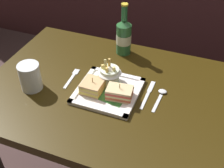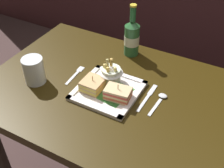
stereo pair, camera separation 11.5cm
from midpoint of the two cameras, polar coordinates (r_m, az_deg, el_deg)
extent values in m
cube|color=#2E2207|center=(1.19, 3.53, -2.30)|extent=(1.10, 0.74, 0.04)
cylinder|color=black|center=(1.53, -19.21, -13.66)|extent=(0.06, 0.06, 0.71)
cylinder|color=#2F2414|center=(1.82, -6.45, -0.80)|extent=(0.06, 0.06, 0.71)
cube|color=white|center=(1.17, 2.03, -1.51)|extent=(0.25, 0.25, 0.01)
cube|color=#33722D|center=(1.17, 2.04, -1.29)|extent=(0.19, 0.16, 0.00)
cube|color=white|center=(1.09, -0.65, -4.64)|extent=(0.25, 0.02, 0.01)
cube|color=white|center=(1.25, 4.39, 1.79)|extent=(0.25, 0.02, 0.01)
cube|color=white|center=(1.21, -2.76, 0.46)|extent=(0.02, 0.25, 0.01)
cube|color=white|center=(1.13, 7.16, -2.99)|extent=(0.02, 0.25, 0.01)
cube|color=tan|center=(1.17, -0.98, -0.98)|extent=(0.08, 0.09, 0.01)
cube|color=gold|center=(1.16, -0.98, -0.63)|extent=(0.08, 0.09, 0.01)
cube|color=tan|center=(1.16, -0.99, -0.27)|extent=(0.08, 0.09, 0.01)
cube|color=#DFC353|center=(1.15, -0.99, 0.10)|extent=(0.08, 0.09, 0.01)
cube|color=tan|center=(1.15, -1.00, 0.47)|extent=(0.08, 0.09, 0.01)
cylinder|color=tan|center=(1.15, -0.99, 0.16)|extent=(0.00, 0.00, 0.07)
cube|color=#E3B07D|center=(1.13, 4.08, -2.74)|extent=(0.11, 0.08, 0.01)
cube|color=#CE5535|center=(1.12, 4.10, -2.38)|extent=(0.11, 0.08, 0.01)
cube|color=#DCC17B|center=(1.12, 4.12, -2.01)|extent=(0.11, 0.08, 0.01)
cube|color=#C7493C|center=(1.11, 4.15, -1.64)|extent=(0.11, 0.08, 0.01)
cube|color=#D7B784|center=(1.11, 4.17, -1.27)|extent=(0.11, 0.08, 0.01)
cylinder|color=tan|center=(1.11, 4.15, -1.59)|extent=(0.00, 0.00, 0.07)
cylinder|color=silver|center=(1.19, 2.60, 1.62)|extent=(0.08, 0.08, 0.07)
cone|color=silver|center=(1.17, 2.64, 2.79)|extent=(0.10, 0.10, 0.03)
cube|color=#EED779|center=(1.16, 3.60, 2.32)|extent=(0.01, 0.02, 0.05)
cube|color=#DEB25A|center=(1.17, 2.63, 3.43)|extent=(0.01, 0.01, 0.07)
cube|color=#F3DE7D|center=(1.17, 1.71, 2.70)|extent=(0.01, 0.02, 0.05)
cube|color=#EFDC87|center=(1.16, 1.93, 3.11)|extent=(0.02, 0.02, 0.07)
cube|color=#E2B857|center=(1.15, 2.11, 2.10)|extent=(0.01, 0.01, 0.05)
cube|color=#EBCA71|center=(1.18, 1.27, 2.91)|extent=(0.01, 0.01, 0.05)
cube|color=#E9C054|center=(1.16, 2.15, 2.37)|extent=(0.02, 0.01, 0.05)
cylinder|color=#2C6335|center=(1.37, 6.35, 8.53)|extent=(0.07, 0.07, 0.15)
cone|color=#29602F|center=(1.32, 6.62, 11.72)|extent=(0.07, 0.07, 0.02)
cylinder|color=#25673A|center=(1.30, 6.78, 13.55)|extent=(0.03, 0.03, 0.07)
cylinder|color=gold|center=(1.29, 6.91, 15.10)|extent=(0.03, 0.03, 0.01)
cylinder|color=beige|center=(1.37, 6.36, 8.63)|extent=(0.07, 0.07, 0.05)
cylinder|color=silver|center=(1.22, -12.63, 2.53)|extent=(0.09, 0.09, 0.11)
cylinder|color=silver|center=(1.24, -12.39, 1.18)|extent=(0.08, 0.08, 0.04)
cube|color=silver|center=(1.25, -5.25, 1.14)|extent=(0.02, 0.10, 0.00)
cube|color=silver|center=(1.29, -3.73, 2.86)|extent=(0.03, 0.04, 0.00)
cube|color=silver|center=(1.14, 9.11, -3.88)|extent=(0.01, 0.11, 0.00)
cube|color=silver|center=(1.20, 10.72, -1.29)|extent=(0.02, 0.07, 0.00)
cube|color=silver|center=(1.13, 11.42, -4.66)|extent=(0.02, 0.11, 0.00)
ellipsoid|color=silver|center=(1.18, 12.81, -2.42)|extent=(0.04, 0.03, 0.01)
camera|label=1|loc=(0.06, -87.14, 2.38)|focal=46.20mm
camera|label=2|loc=(0.06, 92.86, -2.38)|focal=46.20mm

